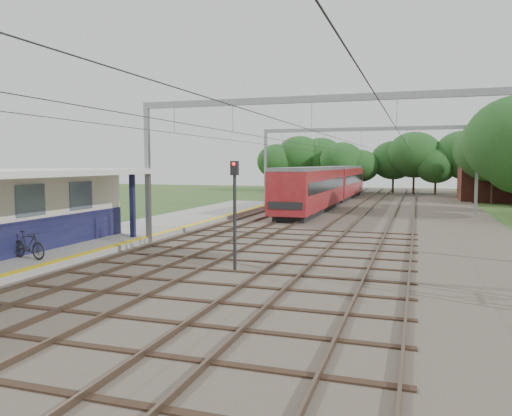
% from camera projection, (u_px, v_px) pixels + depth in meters
% --- Properties ---
extents(ballast_bed, '(18.00, 90.00, 0.10)m').
position_uv_depth(ballast_bed, '(363.00, 218.00, 36.35)').
color(ballast_bed, '#473D33').
rests_on(ballast_bed, ground).
extents(platform, '(5.00, 52.00, 0.35)m').
position_uv_depth(platform, '(94.00, 242.00, 24.73)').
color(platform, gray).
rests_on(platform, ground).
extents(yellow_stripe, '(0.45, 52.00, 0.01)m').
position_uv_depth(yellow_stripe, '(134.00, 240.00, 24.02)').
color(yellow_stripe, yellow).
rests_on(yellow_stripe, platform).
extents(rail_tracks, '(11.80, 88.00, 0.15)m').
position_uv_depth(rail_tracks, '(329.00, 216.00, 37.11)').
color(rail_tracks, brown).
rests_on(rail_tracks, ballast_bed).
extents(catenary_system, '(17.22, 88.00, 7.00)m').
position_uv_depth(catenary_system, '(347.00, 140.00, 31.59)').
color(catenary_system, gray).
rests_on(catenary_system, ground).
extents(tree_band, '(31.72, 30.88, 8.82)m').
position_uv_depth(tree_band, '(386.00, 157.00, 61.66)').
color(tree_band, '#382619').
rests_on(tree_band, ground).
extents(house_far, '(8.00, 6.12, 8.66)m').
position_uv_depth(house_far, '(500.00, 171.00, 53.21)').
color(house_far, brown).
rests_on(house_far, ground).
extents(bicycle, '(1.87, 0.80, 1.09)m').
position_uv_depth(bicycle, '(28.00, 245.00, 19.27)').
color(bicycle, black).
rests_on(bicycle, platform).
extents(train, '(2.78, 34.66, 3.67)m').
position_uv_depth(train, '(330.00, 184.00, 48.90)').
color(train, black).
rests_on(train, ballast_bed).
extents(signal_post, '(0.29, 0.26, 4.13)m').
position_uv_depth(signal_post, '(235.00, 204.00, 18.24)').
color(signal_post, black).
rests_on(signal_post, ground).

